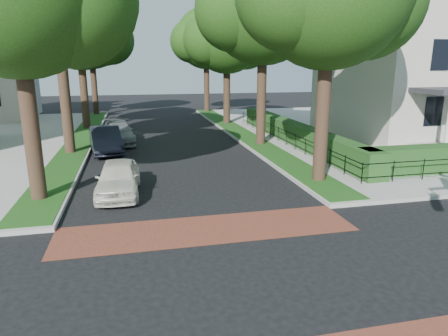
{
  "coord_description": "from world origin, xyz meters",
  "views": [
    {
      "loc": [
        -2.01,
        -7.91,
        4.88
      ],
      "look_at": [
        0.79,
        4.34,
        1.6
      ],
      "focal_mm": 32.0,
      "sensor_mm": 36.0,
      "label": 1
    }
  ],
  "objects": [
    {
      "name": "sidewalk_ne",
      "position": [
        19.5,
        19.0,
        0.07
      ],
      "size": [
        30.0,
        30.0,
        0.15
      ],
      "primitive_type": "cube",
      "color": "gray",
      "rests_on": "ground"
    },
    {
      "name": "hedge_main_road",
      "position": [
        7.7,
        15.0,
        0.75
      ],
      "size": [
        1.0,
        18.0,
        1.2
      ],
      "primitive_type": "cube",
      "color": "#143C16",
      "rests_on": "sidewalk_ne"
    },
    {
      "name": "crosswalk_far",
      "position": [
        0.0,
        3.2,
        0.01
      ],
      "size": [
        9.0,
        2.2,
        0.01
      ],
      "primitive_type": "cube",
      "color": "brown",
      "rests_on": "ground"
    },
    {
      "name": "ground",
      "position": [
        0.0,
        0.0,
        0.0
      ],
      "size": [
        120.0,
        120.0,
        0.0
      ],
      "primitive_type": "plane",
      "color": "black",
      "rests_on": "ground"
    },
    {
      "name": "house_victorian",
      "position": [
        17.51,
        15.92,
        6.02
      ],
      "size": [
        13.0,
        13.05,
        12.48
      ],
      "color": "beige",
      "rests_on": "sidewalk_ne"
    },
    {
      "name": "parked_car_middle",
      "position": [
        -3.6,
        15.21,
        0.73
      ],
      "size": [
        2.17,
        4.61,
        1.46
      ],
      "primitive_type": "imported",
      "rotation": [
        0.0,
        0.0,
        0.14
      ],
      "color": "black",
      "rests_on": "ground"
    },
    {
      "name": "tree_right_back",
      "position": [
        5.6,
        33.23,
        7.27
      ],
      "size": [
        7.5,
        6.45,
        10.2
      ],
      "color": "black",
      "rests_on": "sidewalk_ne"
    },
    {
      "name": "fence_main_road",
      "position": [
        6.9,
        15.0,
        0.6
      ],
      "size": [
        0.06,
        18.0,
        0.9
      ],
      "primitive_type": null,
      "color": "black",
      "rests_on": "sidewalk_ne"
    },
    {
      "name": "tree_left_back",
      "position": [
        -5.4,
        33.24,
        7.41
      ],
      "size": [
        7.75,
        6.66,
        10.44
      ],
      "color": "black",
      "rests_on": "sidewalk_nw"
    },
    {
      "name": "tree_right_mid",
      "position": [
        5.61,
        15.25,
        7.99
      ],
      "size": [
        8.25,
        7.09,
        11.22
      ],
      "color": "black",
      "rests_on": "sidewalk_ne"
    },
    {
      "name": "tree_right_far",
      "position": [
        5.6,
        24.22,
        6.91
      ],
      "size": [
        7.25,
        6.23,
        9.74
      ],
      "color": "black",
      "rests_on": "sidewalk_ne"
    },
    {
      "name": "grass_strip_nw",
      "position": [
        -5.4,
        19.1,
        0.16
      ],
      "size": [
        1.6,
        29.8,
        0.02
      ],
      "primitive_type": "cube",
      "color": "#183F12",
      "rests_on": "sidewalk_nw"
    },
    {
      "name": "parked_car_rear",
      "position": [
        -3.01,
        17.92,
        0.68
      ],
      "size": [
        2.32,
        4.82,
        1.35
      ],
      "primitive_type": "imported",
      "rotation": [
        0.0,
        0.0,
        0.09
      ],
      "color": "slate",
      "rests_on": "ground"
    },
    {
      "name": "parked_car_front",
      "position": [
        -2.69,
        7.28,
        0.66
      ],
      "size": [
        1.74,
        3.97,
        1.33
      ],
      "primitive_type": "imported",
      "rotation": [
        0.0,
        0.0,
        -0.04
      ],
      "color": "silver",
      "rests_on": "ground"
    },
    {
      "name": "tree_left_far",
      "position": [
        -5.4,
        24.22,
        7.12
      ],
      "size": [
        7.0,
        6.02,
        9.86
      ],
      "color": "black",
      "rests_on": "sidewalk_nw"
    },
    {
      "name": "grass_strip_ne",
      "position": [
        5.4,
        19.1,
        0.16
      ],
      "size": [
        1.6,
        29.8,
        0.02
      ],
      "primitive_type": "cube",
      "color": "#183F12",
      "rests_on": "sidewalk_ne"
    }
  ]
}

